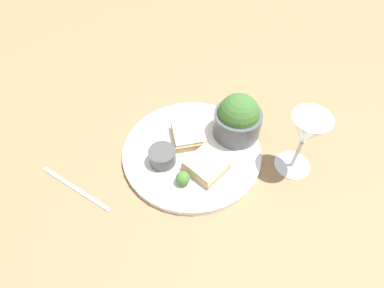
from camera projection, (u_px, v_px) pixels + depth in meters
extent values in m
plane|color=#93704C|center=(192.00, 153.00, 0.68)|extent=(4.00, 4.00, 0.00)
cylinder|color=white|center=(192.00, 152.00, 0.68)|extent=(0.31, 0.31, 0.01)
cylinder|color=#4C5156|center=(237.00, 123.00, 0.68)|extent=(0.11, 0.11, 0.06)
sphere|color=#3D6B2D|center=(239.00, 114.00, 0.66)|extent=(0.09, 0.09, 0.09)
cylinder|color=#4C4C4C|center=(162.00, 156.00, 0.64)|extent=(0.06, 0.06, 0.03)
cylinder|color=tan|center=(162.00, 153.00, 0.63)|extent=(0.05, 0.05, 0.01)
cube|color=tan|center=(189.00, 135.00, 0.69)|extent=(0.08, 0.08, 0.02)
cube|color=#F4E5C1|center=(189.00, 132.00, 0.68)|extent=(0.08, 0.07, 0.01)
cube|color=tan|center=(206.00, 166.00, 0.63)|extent=(0.11, 0.11, 0.02)
cube|color=#F4E5C1|center=(206.00, 163.00, 0.62)|extent=(0.10, 0.10, 0.01)
cylinder|color=silver|center=(292.00, 165.00, 0.66)|extent=(0.08, 0.08, 0.01)
cylinder|color=silver|center=(297.00, 154.00, 0.63)|extent=(0.01, 0.01, 0.07)
cone|color=silver|center=(307.00, 131.00, 0.57)|extent=(0.08, 0.08, 0.07)
sphere|color=#477533|center=(183.00, 178.00, 0.61)|extent=(0.03, 0.03, 0.03)
cube|color=silver|center=(75.00, 188.00, 0.62)|extent=(0.14, 0.14, 0.01)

